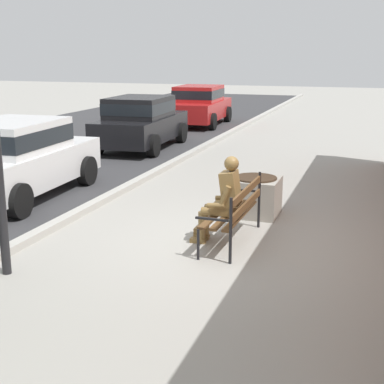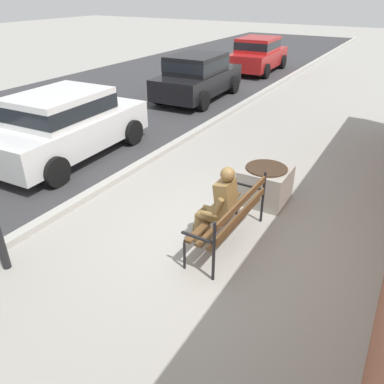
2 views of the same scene
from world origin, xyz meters
name	(u,v)px [view 1 (image 1 of 2)]	position (x,y,z in m)	size (l,w,h in m)	color
ground_plane	(225,244)	(0.00, 0.00, 0.00)	(80.00, 80.00, 0.00)	#9E9B93
curb_stone	(60,222)	(0.00, 2.90, 0.06)	(60.00, 0.20, 0.12)	#B2AFA8
park_bench	(236,209)	(0.12, -0.14, 0.54)	(1.81, 0.56, 0.95)	brown
bronze_statue_seated	(221,201)	(0.04, 0.08, 0.67)	(0.63, 0.76, 1.37)	olive
concrete_planter	(255,196)	(1.72, -0.09, 0.35)	(0.85, 0.85, 0.70)	gray
parked_car_white	(15,157)	(1.39, 4.71, 0.84)	(4.17, 2.07, 1.56)	silver
parked_car_black	(141,121)	(7.61, 4.71, 0.84)	(4.17, 2.07, 1.56)	black
parked_car_red	(199,104)	(13.38, 4.71, 0.84)	(4.17, 2.07, 1.56)	#B21E1E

